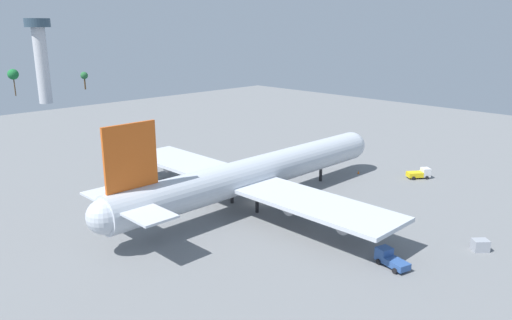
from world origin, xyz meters
TOP-DOWN VIEW (x-y plane):
  - ground_plane at (0.00, 0.00)m, footprint 285.35×285.35m
  - cargo_airplane at (-0.36, -0.00)m, footprint 71.34×65.94m
  - fuel_truck at (-4.45, -32.92)m, footprint 3.59×5.74m
  - catering_truck at (3.48, 24.30)m, footprint 4.07×2.92m
  - baggage_tug at (39.20, -15.01)m, footprint 5.50×4.89m
  - cargo_container_fore at (10.27, -40.34)m, footprint 3.04×2.98m
  - safety_cone_nose at (32.10, -2.86)m, footprint 0.50×0.50m
  - control_tower at (23.79, 162.08)m, footprint 11.10×11.10m

SIDE VIEW (x-z plane):
  - ground_plane at x=0.00m, z-range 0.00..0.00m
  - safety_cone_nose at x=32.10m, z-range 0.00..0.72m
  - cargo_container_fore at x=10.27m, z-range 0.00..1.88m
  - fuel_truck at x=-4.45m, z-range -0.07..2.34m
  - baggage_tug at x=39.20m, z-range -0.06..2.35m
  - catering_truck at x=3.48m, z-range -0.06..2.36m
  - cargo_airplane at x=-0.36m, z-range -3.77..16.41m
  - control_tower at x=23.79m, z-range 3.52..41.26m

